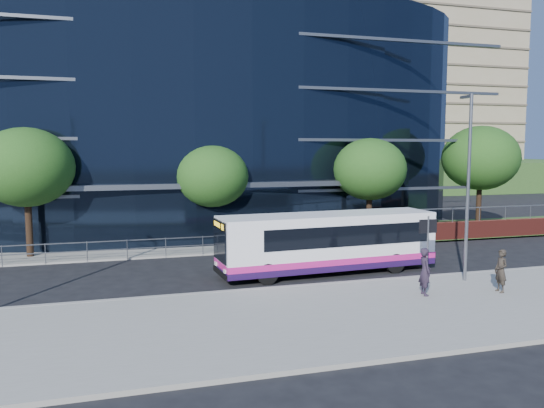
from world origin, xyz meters
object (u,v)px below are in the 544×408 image
object	(u,v)px
tree_far_b	(212,177)
tree_dist_e	(380,159)
tree_far_c	(370,169)
pedestrian_b	(501,271)
pedestrian	(425,272)
city_bus	(329,242)
street_sign	(428,234)
tree_far_d	(481,158)
tree_far_a	(26,167)
tree_dist_f	(476,160)
streetlight_east	(468,182)

from	to	relation	value
tree_far_b	tree_dist_e	distance (m)	40.74
tree_far_c	pedestrian_b	world-z (taller)	tree_far_c
tree_dist_e	pedestrian	distance (m)	48.63
tree_far_b	pedestrian	bearing A→B (deg)	-65.50
city_bus	pedestrian	size ratio (longest dim) A/B	5.64
street_sign	city_bus	bearing A→B (deg)	139.48
tree_far_d	tree_far_a	bearing A→B (deg)	-178.03
tree_far_a	tree_dist_f	xyz separation A→B (m)	(53.00, 33.00, -0.65)
tree_far_d	tree_dist_f	bearing A→B (deg)	53.13
streetlight_east	pedestrian_b	bearing A→B (deg)	-84.89
streetlight_east	pedestrian	distance (m)	4.74
tree_far_c	pedestrian_b	distance (m)	13.70
tree_far_a	pedestrian_b	bearing A→B (deg)	-34.55
city_bus	tree_dist_e	bearing A→B (deg)	55.89
street_sign	tree_dist_e	xyz separation A→B (m)	(19.50, 41.59, 2.39)
street_sign	tree_far_b	distance (m)	13.54
street_sign	city_bus	distance (m)	4.51
tree_far_c	tree_dist_f	size ratio (longest dim) A/B	1.08
tree_far_d	pedestrian	distance (m)	19.33
tree_far_b	city_bus	size ratio (longest dim) A/B	0.57
tree_far_c	tree_dist_f	distance (m)	46.67
tree_far_c	tree_dist_f	bearing A→B (deg)	45.00
tree_dist_e	city_bus	bearing A→B (deg)	-120.62
pedestrian	pedestrian_b	size ratio (longest dim) A/B	1.08
tree_far_c	tree_dist_e	xyz separation A→B (m)	(17.00, 31.00, 0.00)
tree_dist_f	tree_far_c	bearing A→B (deg)	-135.00
street_sign	tree_far_b	bearing A→B (deg)	124.08
pedestrian_b	street_sign	bearing A→B (deg)	-144.23
tree_far_d	tree_dist_e	bearing A→B (deg)	75.07
street_sign	tree_far_a	xyz separation A→B (m)	(-17.50, 10.59, 2.71)
tree_far_a	tree_dist_f	bearing A→B (deg)	31.91
tree_dist_e	streetlight_east	world-z (taller)	streetlight_east
tree_dist_f	tree_far_d	bearing A→B (deg)	-126.87
tree_far_b	streetlight_east	distance (m)	14.74
city_bus	tree_far_d	bearing A→B (deg)	26.76
street_sign	tree_far_a	distance (m)	20.63
tree_dist_e	tree_far_c	bearing A→B (deg)	-118.74
tree_dist_f	streetlight_east	distance (m)	55.74
tree_far_b	pedestrian_b	size ratio (longest dim) A/B	3.50
tree_far_c	street_sign	bearing A→B (deg)	-103.29
tree_far_b	tree_dist_e	bearing A→B (deg)	48.48
tree_far_a	city_bus	size ratio (longest dim) A/B	0.66
tree_far_d	tree_dist_f	xyz separation A→B (m)	(24.00, 32.00, -0.98)
tree_far_a	tree_dist_f	world-z (taller)	tree_far_a
tree_far_c	tree_far_a	bearing A→B (deg)	180.00
tree_dist_f	city_bus	world-z (taller)	tree_dist_f
city_bus	tree_dist_f	bearing A→B (deg)	42.80
tree_far_b	tree_far_d	xyz separation A→B (m)	(19.00, 0.50, 0.98)
tree_far_d	pedestrian	world-z (taller)	tree_far_d
tree_far_c	city_bus	size ratio (longest dim) A/B	0.62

